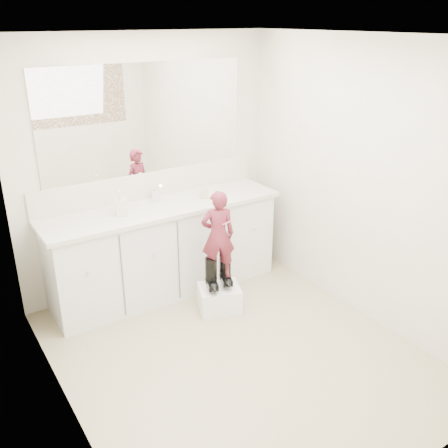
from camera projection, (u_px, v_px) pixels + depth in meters
floor at (236, 353)px, 4.02m from camera, size 3.00×3.00×0.00m
ceiling at (240, 35)px, 3.10m from camera, size 3.00×3.00×0.00m
wall_back at (148, 166)px, 4.72m from camera, size 2.60×0.00×2.60m
wall_front at (414, 310)px, 2.40m from camera, size 2.60×0.00×2.60m
wall_left at (54, 259)px, 2.91m from camera, size 0.00×3.00×3.00m
wall_right at (364, 184)px, 4.21m from camera, size 0.00×3.00×3.00m
vanity_cabinet at (165, 250)px, 4.81m from camera, size 2.20×0.55×0.85m
countertop at (164, 207)px, 4.62m from camera, size 2.28×0.58×0.04m
backsplash at (150, 185)px, 4.78m from camera, size 2.28×0.03×0.25m
mirror at (146, 119)px, 4.54m from camera, size 2.00×0.02×1.00m
dot_panel at (426, 223)px, 2.23m from camera, size 2.00×0.01×1.20m
faucet at (155, 195)px, 4.73m from camera, size 0.08×0.08×0.10m
cup at (204, 193)px, 4.79m from camera, size 0.12×0.12×0.09m
soap_bottle at (121, 203)px, 4.36m from camera, size 0.12×0.13×0.22m
step_stool at (219, 298)px, 4.57m from camera, size 0.45×0.41×0.23m
boot_left at (211, 274)px, 4.45m from camera, size 0.18×0.23×0.31m
boot_right at (225, 269)px, 4.52m from camera, size 0.18×0.23×0.31m
toddler at (218, 235)px, 4.35m from camera, size 0.35×0.29×0.82m
toothbrush at (230, 222)px, 4.27m from camera, size 0.13×0.06×0.06m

